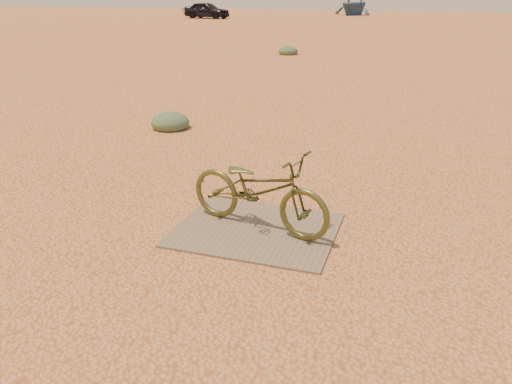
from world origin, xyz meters
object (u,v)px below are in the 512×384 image
(bicycle, at_px, (259,190))
(boat_near_left, at_px, (193,10))
(plywood_board, at_px, (256,230))
(boat_far_left, at_px, (354,3))
(car, at_px, (207,10))

(bicycle, bearing_deg, boat_near_left, 39.02)
(plywood_board, distance_m, bicycle, 0.41)
(plywood_board, bearing_deg, boat_far_left, 97.01)
(plywood_board, relative_size, car, 0.40)
(bicycle, distance_m, boat_far_left, 47.10)
(plywood_board, distance_m, boat_far_left, 47.15)
(plywood_board, xyz_separation_m, boat_near_left, (-20.01, 41.31, 0.49))
(plywood_board, relative_size, boat_far_left, 0.36)
(boat_far_left, bearing_deg, boat_near_left, -136.58)
(bicycle, bearing_deg, car, 37.50)
(car, bearing_deg, bicycle, -146.95)
(bicycle, height_order, car, car)
(car, distance_m, boat_far_left, 14.76)
(car, bearing_deg, boat_near_left, 45.58)
(plywood_board, relative_size, bicycle, 1.02)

